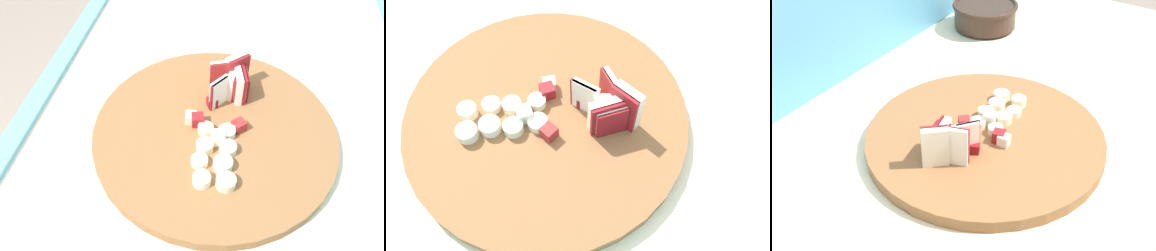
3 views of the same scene
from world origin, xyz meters
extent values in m
cube|color=#4C8EB2|center=(0.00, 0.36, 0.72)|extent=(2.40, 0.04, 1.44)
cylinder|color=brown|center=(0.02, 0.00, 0.87)|extent=(0.39, 0.39, 0.02)
cube|color=#A32323|center=(-0.06, 0.00, 0.91)|extent=(0.02, 0.04, 0.06)
cube|color=white|center=(-0.07, 0.00, 0.91)|extent=(0.02, 0.04, 0.06)
cube|color=maroon|center=(-0.08, 0.03, 0.91)|extent=(0.03, 0.03, 0.07)
cube|color=beige|center=(-0.08, 0.02, 0.91)|extent=(0.04, 0.04, 0.07)
cube|color=maroon|center=(-0.03, 0.00, 0.91)|extent=(0.03, 0.03, 0.05)
cube|color=white|center=(-0.03, 0.00, 0.91)|extent=(0.04, 0.03, 0.05)
cube|color=maroon|center=(-0.06, 0.03, 0.91)|extent=(0.04, 0.01, 0.05)
cube|color=white|center=(-0.06, 0.02, 0.91)|extent=(0.04, 0.02, 0.05)
cube|color=maroon|center=(-0.06, 0.04, 0.91)|extent=(0.04, 0.01, 0.05)
cube|color=#EFE5CC|center=(-0.06, 0.04, 0.91)|extent=(0.04, 0.02, 0.05)
cube|color=maroon|center=(-0.06, 0.04, 0.91)|extent=(0.05, 0.02, 0.05)
cube|color=white|center=(-0.06, 0.03, 0.91)|extent=(0.05, 0.02, 0.05)
cube|color=#A32323|center=(0.02, 0.04, 0.89)|extent=(0.03, 0.03, 0.02)
cube|color=maroon|center=(-0.03, -0.01, 0.89)|extent=(0.02, 0.02, 0.02)
cube|color=maroon|center=(0.02, -0.03, 0.89)|extent=(0.02, 0.02, 0.02)
cube|color=#EFE5CC|center=(0.05, 0.01, 0.89)|extent=(0.02, 0.02, 0.02)
cube|color=#EFE5CC|center=(0.01, -0.04, 0.89)|extent=(0.02, 0.02, 0.02)
cube|color=white|center=(0.03, 0.02, 0.89)|extent=(0.02, 0.02, 0.01)
cylinder|color=beige|center=(0.03, -0.01, 0.89)|extent=(0.03, 0.03, 0.01)
cylinder|color=#F4EAC6|center=(0.07, -0.01, 0.89)|extent=(0.03, 0.03, 0.01)
cylinder|color=#F4EAC6|center=(0.10, -0.01, 0.89)|extent=(0.03, 0.03, 0.01)
cylinder|color=white|center=(0.13, -0.01, 0.89)|extent=(0.03, 0.03, 0.02)
cylinder|color=#F4EAC6|center=(0.03, 0.02, 0.89)|extent=(0.03, 0.03, 0.01)
cylinder|color=beige|center=(0.07, 0.03, 0.89)|extent=(0.03, 0.03, 0.01)
cylinder|color=white|center=(0.10, 0.02, 0.89)|extent=(0.03, 0.03, 0.02)
cylinder|color=beige|center=(0.13, 0.03, 0.89)|extent=(0.03, 0.03, 0.02)
cylinder|color=#382319|center=(0.41, 0.23, 0.86)|extent=(0.08, 0.08, 0.01)
cylinder|color=#382319|center=(0.41, 0.23, 0.89)|extent=(0.15, 0.15, 0.05)
torus|color=#382319|center=(0.41, 0.23, 0.92)|extent=(0.16, 0.16, 0.01)
camera|label=1|loc=(0.40, 0.02, 1.32)|focal=33.63mm
camera|label=2|loc=(0.01, 0.29, 1.32)|focal=35.55mm
camera|label=3|loc=(-0.55, -0.33, 1.38)|focal=46.90mm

